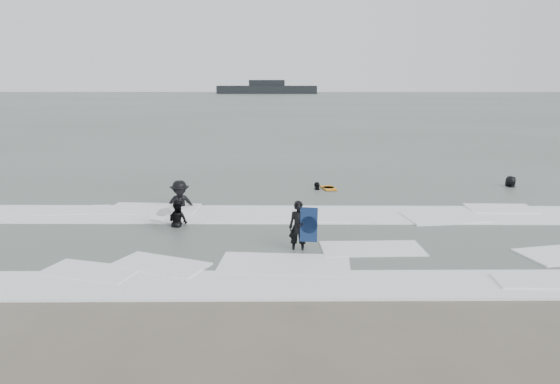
{
  "coord_description": "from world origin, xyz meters",
  "views": [
    {
      "loc": [
        0.16,
        -12.8,
        4.88
      ],
      "look_at": [
        0.0,
        5.0,
        1.1
      ],
      "focal_mm": 35.0,
      "sensor_mm": 36.0,
      "label": 1
    }
  ],
  "objects_px": {
    "surfer_breaker": "(180,209)",
    "surfer_right_near": "(317,191)",
    "surfer_wading": "(178,227)",
    "surfer_centre": "(298,252)",
    "vessel_horizon": "(267,89)",
    "surfer_right_far": "(510,188)"
  },
  "relations": [
    {
      "from": "surfer_breaker",
      "to": "surfer_right_far",
      "type": "xyz_separation_m",
      "value": [
        13.99,
        4.09,
        0.0
      ]
    },
    {
      "from": "surfer_centre",
      "to": "vessel_horizon",
      "type": "xyz_separation_m",
      "value": [
        -5.48,
        141.89,
        1.42
      ]
    },
    {
      "from": "surfer_wading",
      "to": "surfer_right_near",
      "type": "bearing_deg",
      "value": -91.03
    },
    {
      "from": "surfer_centre",
      "to": "surfer_right_near",
      "type": "bearing_deg",
      "value": 88.72
    },
    {
      "from": "surfer_wading",
      "to": "surfer_breaker",
      "type": "xyz_separation_m",
      "value": [
        -0.41,
        2.51,
        0.0
      ]
    },
    {
      "from": "surfer_right_near",
      "to": "surfer_right_far",
      "type": "xyz_separation_m",
      "value": [
        8.65,
        0.67,
        0.0
      ]
    },
    {
      "from": "surfer_centre",
      "to": "surfer_wading",
      "type": "xyz_separation_m",
      "value": [
        -3.9,
        2.58,
        0.0
      ]
    },
    {
      "from": "surfer_wading",
      "to": "vessel_horizon",
      "type": "xyz_separation_m",
      "value": [
        -1.58,
        139.32,
        1.42
      ]
    },
    {
      "from": "surfer_breaker",
      "to": "surfer_right_near",
      "type": "distance_m",
      "value": 6.34
    },
    {
      "from": "surfer_centre",
      "to": "vessel_horizon",
      "type": "distance_m",
      "value": 142.01
    },
    {
      "from": "surfer_wading",
      "to": "vessel_horizon",
      "type": "bearing_deg",
      "value": -50.65
    },
    {
      "from": "surfer_wading",
      "to": "surfer_right_far",
      "type": "distance_m",
      "value": 15.1
    },
    {
      "from": "surfer_right_near",
      "to": "vessel_horizon",
      "type": "bearing_deg",
      "value": -148.08
    },
    {
      "from": "surfer_wading",
      "to": "vessel_horizon",
      "type": "relative_size",
      "value": 0.05
    },
    {
      "from": "surfer_centre",
      "to": "vessel_horizon",
      "type": "height_order",
      "value": "vessel_horizon"
    },
    {
      "from": "surfer_breaker",
      "to": "surfer_right_far",
      "type": "bearing_deg",
      "value": 2.83
    },
    {
      "from": "surfer_right_far",
      "to": "vessel_horizon",
      "type": "distance_m",
      "value": 133.59
    },
    {
      "from": "surfer_centre",
      "to": "surfer_right_near",
      "type": "distance_m",
      "value": 8.56
    },
    {
      "from": "surfer_wading",
      "to": "surfer_breaker",
      "type": "height_order",
      "value": "surfer_breaker"
    },
    {
      "from": "surfer_wading",
      "to": "surfer_right_far",
      "type": "height_order",
      "value": "surfer_right_far"
    },
    {
      "from": "surfer_centre",
      "to": "surfer_wading",
      "type": "height_order",
      "value": "surfer_centre"
    },
    {
      "from": "surfer_wading",
      "to": "vessel_horizon",
      "type": "distance_m",
      "value": 139.34
    }
  ]
}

